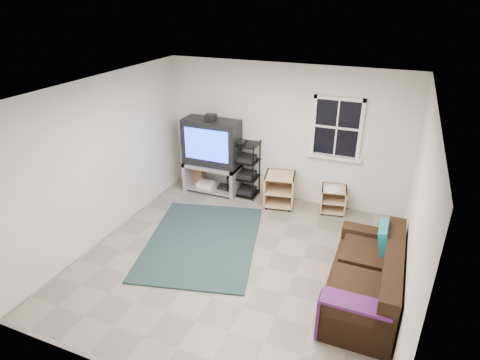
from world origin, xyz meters
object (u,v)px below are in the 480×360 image
at_px(side_table_left, 280,188).
at_px(av_rack, 244,172).
at_px(sofa, 367,281).
at_px(tv_unit, 212,150).
at_px(side_table_right, 333,197).

bearing_deg(side_table_left, av_rack, 172.44).
bearing_deg(sofa, av_rack, 139.69).
distance_m(tv_unit, sofa, 3.94).
xyz_separation_m(side_table_right, sofa, (0.84, -2.23, 0.03)).
distance_m(side_table_left, side_table_right, 1.00).
height_order(av_rack, sofa, av_rack).
relative_size(av_rack, sofa, 0.60).
xyz_separation_m(tv_unit, side_table_left, (1.43, -0.03, -0.55)).
height_order(side_table_right, sofa, sofa).
distance_m(tv_unit, av_rack, 0.76).
height_order(side_table_left, sofa, sofa).
bearing_deg(side_table_right, sofa, -69.35).
height_order(tv_unit, side_table_left, tv_unit).
xyz_separation_m(tv_unit, side_table_right, (2.42, 0.08, -0.61)).
bearing_deg(side_table_left, side_table_right, 6.52).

